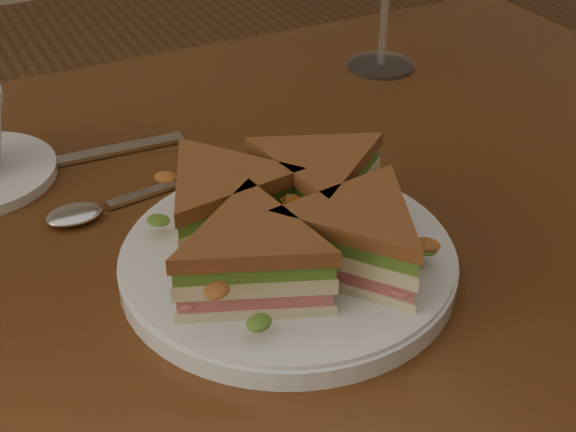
# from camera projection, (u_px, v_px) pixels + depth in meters

# --- Properties ---
(table) EXTENTS (1.20, 0.80, 0.75)m
(table) POSITION_uv_depth(u_px,v_px,m) (222.00, 331.00, 0.71)
(table) COLOR #3D1F0D
(table) RESTS_ON ground
(plate) EXTENTS (0.26, 0.26, 0.02)m
(plate) POSITION_uv_depth(u_px,v_px,m) (288.00, 261.00, 0.62)
(plate) COLOR white
(plate) RESTS_ON table
(sandwich_wedges) EXTENTS (0.27, 0.27, 0.06)m
(sandwich_wedges) POSITION_uv_depth(u_px,v_px,m) (288.00, 222.00, 0.60)
(sandwich_wedges) COLOR beige
(sandwich_wedges) RESTS_ON plate
(crisps_mound) EXTENTS (0.09, 0.09, 0.05)m
(crisps_mound) POSITION_uv_depth(u_px,v_px,m) (288.00, 226.00, 0.60)
(crisps_mound) COLOR #C16A18
(crisps_mound) RESTS_ON plate
(spoon) EXTENTS (0.18, 0.04, 0.01)m
(spoon) POSITION_uv_depth(u_px,v_px,m) (100.00, 207.00, 0.69)
(spoon) COLOR silver
(spoon) RESTS_ON table
(knife) EXTENTS (0.22, 0.03, 0.00)m
(knife) POSITION_uv_depth(u_px,v_px,m) (67.00, 160.00, 0.76)
(knife) COLOR silver
(knife) RESTS_ON table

